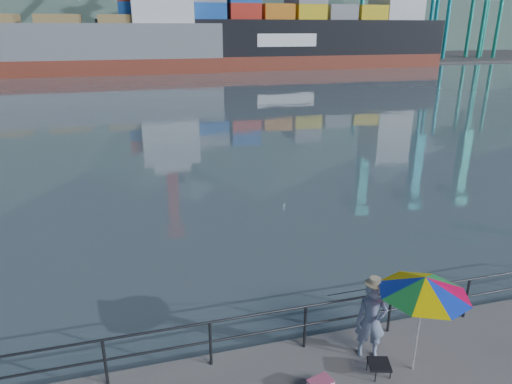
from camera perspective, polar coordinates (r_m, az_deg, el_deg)
harbor_water at (r=135.92m, az=-15.24°, el=16.51°), size 500.00×280.00×0.00m
far_dock at (r=99.70m, az=-8.84°, el=15.96°), size 200.00×40.00×0.40m
guardrail at (r=9.73m, az=0.37°, el=-17.35°), size 22.00×0.06×1.03m
container_stacks at (r=105.77m, az=5.09°, el=17.76°), size 58.00×5.40×7.80m
fisherman at (r=9.83m, az=14.20°, el=-15.34°), size 0.72×0.62×1.68m
beach_umbrella at (r=9.16m, az=20.31°, el=-10.91°), size 1.78×1.78×2.09m
folding_stool at (r=9.83m, az=15.10°, el=-20.52°), size 0.52×0.52×0.27m
fishing_rod at (r=11.02m, az=11.26°, el=-16.11°), size 0.22×1.75×1.24m
bulk_carrier at (r=76.04m, az=-21.89°, el=16.85°), size 47.47×8.22×14.50m
container_ship at (r=82.44m, az=3.92°, el=19.44°), size 58.15×9.69×18.10m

